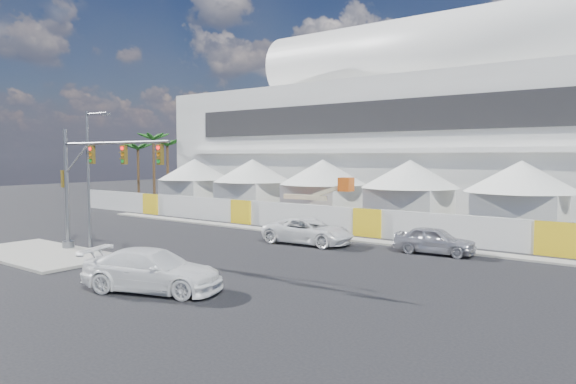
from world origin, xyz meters
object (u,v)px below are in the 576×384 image
Objects in this scene: pickup_curb at (308,231)px; traffic_mast at (86,183)px; lot_car_c at (249,208)px; boom_lift at (299,210)px; sedan_silver at (435,240)px; pickup_near at (153,270)px; streetlight_median at (90,171)px.

traffic_mast is (-8.39, -10.61, 3.34)m from pickup_curb.
traffic_mast is (5.80, -21.00, 3.51)m from lot_car_c.
boom_lift is at bearing 34.09° from pickup_curb.
sedan_silver is at bearing -83.27° from pickup_curb.
sedan_silver is 0.48× the size of traffic_mast.
traffic_mast is (-9.76, 3.03, 3.29)m from pickup_near.
pickup_near is 23.49m from boom_lift.
boom_lift is at bearing -0.77° from pickup_near.
traffic_mast reaches higher than pickup_near.
lot_car_c is (-14.20, 10.39, -0.17)m from pickup_curb.
streetlight_median is 1.04× the size of boom_lift.
sedan_silver is at bearing -26.17° from boom_lift.
pickup_curb is 17.59m from lot_car_c.
boom_lift reaches higher than pickup_near.
boom_lift is (1.73, 18.68, -3.78)m from streetlight_median.
traffic_mast is at bearing -96.14° from boom_lift.
lot_car_c is 22.06m from traffic_mast.
traffic_mast reaches higher than sedan_silver.
pickup_near is at bearing -17.21° from traffic_mast.
boom_lift is at bearing 60.14° from sedan_silver.
lot_car_c is 0.59× the size of boom_lift.
boom_lift is at bearing 85.02° from traffic_mast.
streetlight_median reaches higher than pickup_near.
lot_car_c is at bearing 105.50° from streetlight_median.
boom_lift reaches higher than lot_car_c.
lot_car_c is 0.56× the size of streetlight_median.
pickup_curb is at bearing -52.46° from boom_lift.
streetlight_median is at bearing 135.88° from pickup_curb.
streetlight_median reaches higher than sedan_silver.
traffic_mast is 0.76m from streetlight_median.
pickup_near reaches higher than sedan_silver.
streetlight_median reaches higher than pickup_curb.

